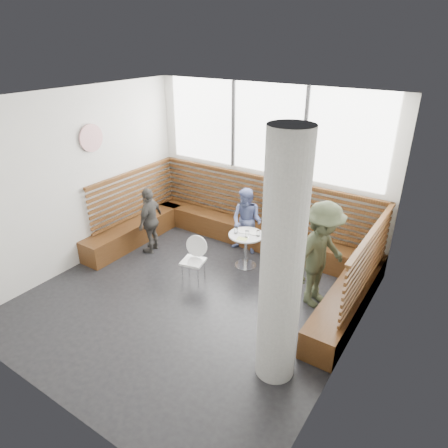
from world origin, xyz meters
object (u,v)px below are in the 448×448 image
Objects in this scene: concrete_column at (282,266)px; cafe_table at (246,243)px; adult_man at (321,255)px; child_left at (150,220)px; cafe_chair at (195,256)px; child_back at (247,221)px.

concrete_column is 4.78× the size of cafe_table.
child_left is at bearing 106.86° from adult_man.
child_left is (-3.54, 1.52, -0.93)m from concrete_column.
child_back is (0.22, 1.39, 0.18)m from cafe_chair.
concrete_column is 2.68m from cafe_chair.
cafe_table is 0.50× the size of child_back.
adult_man is at bearing -12.68° from cafe_table.
child_left is at bearing 152.30° from cafe_chair.
child_back is at bearing 127.35° from concrete_column.
child_left is at bearing -148.95° from child_back.
concrete_column is at bearing -162.21° from adult_man.
adult_man reaches higher than child_back.
concrete_column is 1.81× the size of adult_man.
child_left is (-1.39, 0.38, 0.19)m from cafe_chair.
child_left is (-1.61, -1.01, 0.00)m from child_back.
adult_man reaches higher than child_left.
concrete_column is 2.85m from cafe_table.
concrete_column reaches higher than child_back.
cafe_table is at bearing 91.32° from adult_man.
concrete_column is 3.31m from child_back.
cafe_chair is at bearing -119.20° from cafe_table.
child_back is at bearing 79.23° from adult_man.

